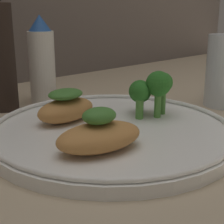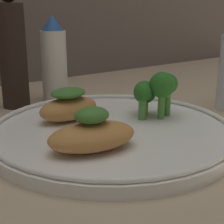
# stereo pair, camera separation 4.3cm
# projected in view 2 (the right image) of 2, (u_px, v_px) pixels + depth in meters

# --- Properties ---
(ground_plane) EXTENTS (1.80, 1.80, 0.01)m
(ground_plane) POSITION_uv_depth(u_px,v_px,m) (112.00, 141.00, 0.45)
(ground_plane) COLOR tan
(plate) EXTENTS (0.31, 0.31, 0.02)m
(plate) POSITION_uv_depth(u_px,v_px,m) (112.00, 130.00, 0.44)
(plate) COLOR white
(plate) RESTS_ON ground_plane
(grilled_meat_front) EXTENTS (0.11, 0.07, 0.05)m
(grilled_meat_front) POSITION_uv_depth(u_px,v_px,m) (92.00, 134.00, 0.37)
(grilled_meat_front) COLOR #BC7F42
(grilled_meat_front) RESTS_ON plate
(grilled_meat_middle) EXTENTS (0.09, 0.06, 0.04)m
(grilled_meat_middle) POSITION_uv_depth(u_px,v_px,m) (69.00, 106.00, 0.47)
(grilled_meat_middle) COLOR #BC7F42
(grilled_meat_middle) RESTS_ON plate
(broccoli_bunch) EXTENTS (0.07, 0.07, 0.07)m
(broccoli_bunch) POSITION_uv_depth(u_px,v_px,m) (155.00, 90.00, 0.47)
(broccoli_bunch) COLOR #569942
(broccoli_bunch) RESTS_ON plate
(sauce_bottle) EXTENTS (0.04, 0.04, 0.15)m
(sauce_bottle) POSITION_uv_depth(u_px,v_px,m) (54.00, 60.00, 0.61)
(sauce_bottle) COLOR white
(sauce_bottle) RESTS_ON ground_plane
(pepper_grinder) EXTENTS (0.04, 0.04, 0.20)m
(pepper_grinder) POSITION_uv_depth(u_px,v_px,m) (13.00, 53.00, 0.56)
(pepper_grinder) COLOR black
(pepper_grinder) RESTS_ON ground_plane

